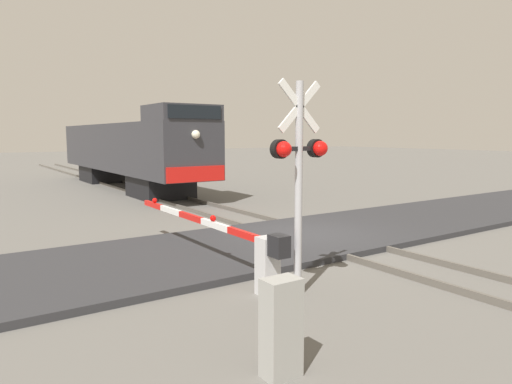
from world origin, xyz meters
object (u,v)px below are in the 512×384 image
Objects in this scene: locomotive at (128,150)px; crossing_gate at (239,244)px; utility_cabinet at (281,328)px; crossing_signal at (300,165)px.

crossing_gate is (-3.74, -17.63, -1.40)m from locomotive.
locomotive is 2.56× the size of crossing_gate.
utility_cabinet is at bearing -114.35° from crossing_gate.
locomotive is 21.90m from utility_cabinet.
crossing_signal is at bearing 46.47° from utility_cabinet.
crossing_gate is at bearing -101.96° from locomotive.
locomotive is at bearing 80.10° from crossing_signal.
locomotive reaches higher than crossing_signal.
utility_cabinet reaches higher than crossing_gate.
crossing_gate is 3.90m from utility_cabinet.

